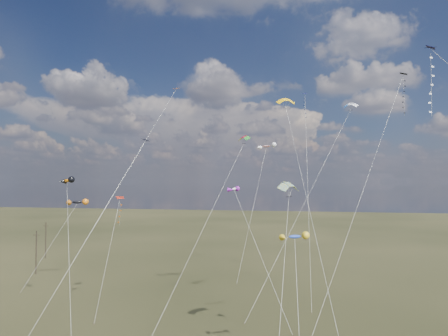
% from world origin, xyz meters
% --- Properties ---
extents(utility_pole_near, '(1.40, 0.20, 8.00)m').
position_xyz_m(utility_pole_near, '(-38.00, 30.00, 4.09)').
color(utility_pole_near, black).
rests_on(utility_pole_near, ground).
extents(utility_pole_far, '(1.40, 0.20, 8.00)m').
position_xyz_m(utility_pole_far, '(-46.00, 44.00, 4.09)').
color(utility_pole_far, black).
rests_on(utility_pole_far, ground).
extents(diamond_black_high, '(14.08, 17.06, 32.28)m').
position_xyz_m(diamond_black_high, '(23.72, 21.65, 27.58)').
color(diamond_black_high, black).
rests_on(diamond_black_high, ground).
extents(diamond_navy_tall, '(1.19, 21.71, 33.58)m').
position_xyz_m(diamond_navy_tall, '(11.17, 36.87, 28.86)').
color(diamond_navy_tall, '#10124C').
rests_on(diamond_navy_tall, ground).
extents(diamond_black_mid, '(7.05, 16.21, 22.50)m').
position_xyz_m(diamond_black_mid, '(-10.50, 6.18, 15.75)').
color(diamond_black_mid, black).
rests_on(diamond_black_mid, ground).
extents(diamond_red_low, '(2.25, 10.42, 14.96)m').
position_xyz_m(diamond_red_low, '(-15.39, 17.48, 12.34)').
color(diamond_red_low, red).
rests_on(diamond_red_low, ground).
extents(diamond_orange_center, '(11.08, 19.94, 31.66)m').
position_xyz_m(diamond_orange_center, '(-11.70, 16.28, 21.62)').
color(diamond_orange_center, '#EE6900').
rests_on(diamond_orange_center, ground).
extents(parafoil_yellow, '(7.58, 17.20, 29.38)m').
position_xyz_m(parafoil_yellow, '(8.46, 20.60, 28.59)').
color(parafoil_yellow, '#F1B10A').
rests_on(parafoil_yellow, ground).
extents(parafoil_blue_white, '(16.38, 23.57, 30.95)m').
position_xyz_m(parafoil_blue_white, '(18.63, 34.23, 30.13)').
color(parafoil_blue_white, blue).
rests_on(parafoil_blue_white, ground).
extents(parafoil_striped, '(2.74, 11.11, 17.53)m').
position_xyz_m(parafoil_striped, '(9.27, 7.05, 16.79)').
color(parafoil_striped, gold).
rests_on(parafoil_striped, ground).
extents(parafoil_tricolor, '(8.67, 19.65, 24.29)m').
position_xyz_m(parafoil_tricolor, '(2.13, 21.87, 23.57)').
color(parafoil_tricolor, '#E6DF04').
rests_on(parafoil_tricolor, ground).
extents(novelty_black_orange, '(5.74, 10.04, 14.14)m').
position_xyz_m(novelty_black_orange, '(-27.68, 26.58, 13.54)').
color(novelty_black_orange, black).
rests_on(novelty_black_orange, ground).
extents(novelty_orange_black, '(9.44, 12.21, 17.79)m').
position_xyz_m(novelty_orange_black, '(-21.69, 14.26, 17.18)').
color(novelty_orange_black, orange).
rests_on(novelty_orange_black, ground).
extents(novelty_white_purple, '(9.06, 11.60, 16.46)m').
position_xyz_m(novelty_white_purple, '(1.23, 19.36, 16.00)').
color(novelty_white_purple, white).
rests_on(novelty_white_purple, ground).
extents(novelty_redwhite_stripe, '(5.87, 15.21, 24.77)m').
position_xyz_m(novelty_redwhite_stripe, '(3.48, 43.40, 24.12)').
color(novelty_redwhite_stripe, red).
rests_on(novelty_redwhite_stripe, ground).
extents(novelty_blue_yellow, '(2.61, 9.48, 12.29)m').
position_xyz_m(novelty_blue_yellow, '(9.97, 2.66, 11.80)').
color(novelty_blue_yellow, '#2342B7').
rests_on(novelty_blue_yellow, ground).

